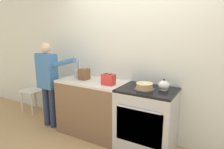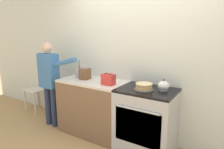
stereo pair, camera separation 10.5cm
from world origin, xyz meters
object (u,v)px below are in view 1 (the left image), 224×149
at_px(stove_range, 146,119).
at_px(dining_chair, 36,87).
at_px(layer_cake, 144,86).
at_px(tea_kettle, 164,85).
at_px(toaster, 108,79).
at_px(fruit_bowl, 108,78).
at_px(knife_block, 84,74).
at_px(person_baker, 48,78).
at_px(utensil_crock, 77,73).

xyz_separation_m(stove_range, dining_chair, (-2.59, 0.20, 0.05)).
distance_m(layer_cake, tea_kettle, 0.26).
bearing_deg(stove_range, layer_cake, -125.61).
bearing_deg(layer_cake, toaster, -176.49).
bearing_deg(fruit_bowl, knife_block, -161.79).
relative_size(stove_range, layer_cake, 3.21).
relative_size(knife_block, fruit_bowl, 1.21).
distance_m(stove_range, fruit_bowl, 0.88).
xyz_separation_m(stove_range, toaster, (-0.59, -0.08, 0.53)).
bearing_deg(dining_chair, toaster, -4.13).
distance_m(knife_block, toaster, 0.53).
xyz_separation_m(knife_block, fruit_bowl, (0.39, 0.13, -0.05)).
relative_size(stove_range, tea_kettle, 4.86).
distance_m(layer_cake, person_baker, 1.72).
bearing_deg(dining_chair, knife_block, -3.68).
relative_size(layer_cake, fruit_bowl, 1.25).
bearing_deg(person_baker, layer_cake, -3.32).
height_order(knife_block, utensil_crock, utensil_crock).
xyz_separation_m(layer_cake, fruit_bowl, (-0.69, 0.18, -0.00)).
relative_size(tea_kettle, knife_block, 0.68).
bearing_deg(knife_block, toaster, -9.13).
relative_size(stove_range, toaster, 4.44).
height_order(stove_range, tea_kettle, tea_kettle).
xyz_separation_m(fruit_bowl, dining_chair, (-1.87, 0.06, -0.44)).
bearing_deg(dining_chair, person_baker, -21.42).
bearing_deg(person_baker, knife_block, 9.18).
height_order(fruit_bowl, dining_chair, fruit_bowl).
xyz_separation_m(stove_range, utensil_crock, (-1.29, 0.05, 0.53)).
xyz_separation_m(knife_block, person_baker, (-0.64, -0.20, -0.11)).
distance_m(tea_kettle, person_baker, 1.97).
height_order(stove_range, dining_chair, stove_range).
bearing_deg(person_baker, stove_range, -2.04).
bearing_deg(toaster, knife_block, 170.87).
bearing_deg(stove_range, utensil_crock, 177.75).
distance_m(layer_cake, dining_chair, 2.60).
bearing_deg(fruit_bowl, toaster, -58.53).
bearing_deg(stove_range, dining_chair, 175.60).
xyz_separation_m(layer_cake, dining_chair, (-2.56, 0.24, -0.44)).
xyz_separation_m(stove_range, knife_block, (-1.11, 0.01, 0.55)).
relative_size(utensil_crock, dining_chair, 0.36).
xyz_separation_m(tea_kettle, toaster, (-0.79, -0.15, 0.02)).
bearing_deg(toaster, utensil_crock, 169.73).
distance_m(fruit_bowl, dining_chair, 1.92).
xyz_separation_m(tea_kettle, knife_block, (-1.31, -0.07, 0.03)).
bearing_deg(stove_range, tea_kettle, 20.40).
xyz_separation_m(utensil_crock, fruit_bowl, (0.57, 0.09, -0.04)).
distance_m(toaster, person_baker, 1.17).
height_order(fruit_bowl, person_baker, person_baker).
relative_size(layer_cake, person_baker, 0.19).
xyz_separation_m(tea_kettle, person_baker, (-1.95, -0.27, -0.08)).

